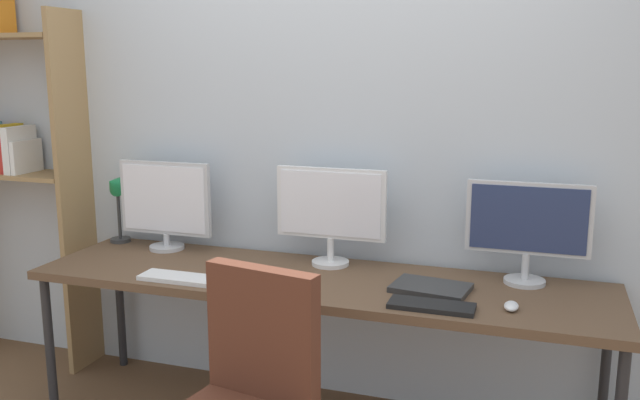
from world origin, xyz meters
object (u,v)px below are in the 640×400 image
object	(u,v)px
laptop_closed	(431,288)
keyboard_right	(432,306)
desk_lamp	(115,196)
computer_mouse	(511,306)
monitor_center	(331,210)
keyboard_left	(182,278)
monitor_left	(165,203)
bookshelf	(2,136)
monitor_right	(528,226)
desk	(317,287)

from	to	relation	value
laptop_closed	keyboard_right	bearing A→B (deg)	-72.14
keyboard_right	laptop_closed	size ratio (longest dim) A/B	1.06
desk_lamp	computer_mouse	size ratio (longest dim) A/B	4.11
monitor_center	keyboard_left	world-z (taller)	monitor_center
monitor_center	monitor_left	bearing A→B (deg)	180.00
bookshelf	monitor_center	xyz separation A→B (m)	(1.93, -0.02, -0.28)
monitor_center	keyboard_right	world-z (taller)	monitor_center
keyboard_left	laptop_closed	bearing A→B (deg)	11.22
monitor_right	desk_lamp	xyz separation A→B (m)	(-2.12, 0.02, -0.00)
desk	bookshelf	bearing A→B (deg)	173.24
monitor_center	monitor_right	world-z (taller)	monitor_center
bookshelf	computer_mouse	size ratio (longest dim) A/B	22.05
monitor_left	computer_mouse	world-z (taller)	monitor_left
bookshelf	keyboard_left	world-z (taller)	bookshelf
monitor_center	keyboard_left	distance (m)	0.76
desk_lamp	keyboard_left	xyz separation A→B (m)	(0.66, -0.47, -0.25)
monitor_right	computer_mouse	distance (m)	0.44
keyboard_right	desk	bearing A→B (deg)	157.67
keyboard_left	computer_mouse	bearing A→B (deg)	3.21
bookshelf	desk_lamp	bearing A→B (deg)	0.65
desk	monitor_center	world-z (taller)	monitor_center
desk	desk_lamp	bearing A→B (deg)	168.99
desk_lamp	keyboard_right	distance (m)	1.86
desk_lamp	laptop_closed	distance (m)	1.78
desk	keyboard_right	distance (m)	0.61
monitor_right	laptop_closed	distance (m)	0.51
computer_mouse	monitor_right	bearing A→B (deg)	83.95
desk_lamp	computer_mouse	distance (m)	2.13
monitor_right	laptop_closed	world-z (taller)	monitor_right
keyboard_right	laptop_closed	xyz separation A→B (m)	(-0.04, 0.21, 0.00)
keyboard_right	keyboard_left	bearing A→B (deg)	180.00
computer_mouse	laptop_closed	bearing A→B (deg)	158.30
desk_lamp	monitor_left	bearing A→B (deg)	-4.42
monitor_left	computer_mouse	distance (m)	1.81
monitor_left	computer_mouse	xyz separation A→B (m)	(1.76, -0.36, -0.23)
bookshelf	laptop_closed	size ratio (longest dim) A/B	6.61
monitor_left	desk_lamp	distance (m)	0.32
monitor_center	monitor_right	distance (m)	0.90
bookshelf	monitor_right	bearing A→B (deg)	-0.34
keyboard_right	laptop_closed	distance (m)	0.22
monitor_right	computer_mouse	world-z (taller)	monitor_right
monitor_center	desk_lamp	xyz separation A→B (m)	(-1.22, 0.02, -0.01)
monitor_left	laptop_closed	size ratio (longest dim) A/B	1.59
desk	monitor_right	xyz separation A→B (m)	(0.90, 0.21, 0.31)
monitor_right	desk_lamp	bearing A→B (deg)	179.33
keyboard_left	laptop_closed	size ratio (longest dim) A/B	1.22
monitor_left	laptop_closed	distance (m)	1.46
desk	monitor_left	bearing A→B (deg)	166.72
computer_mouse	monitor_left	bearing A→B (deg)	168.37
desk	keyboard_left	xyz separation A→B (m)	(-0.56, -0.23, 0.06)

